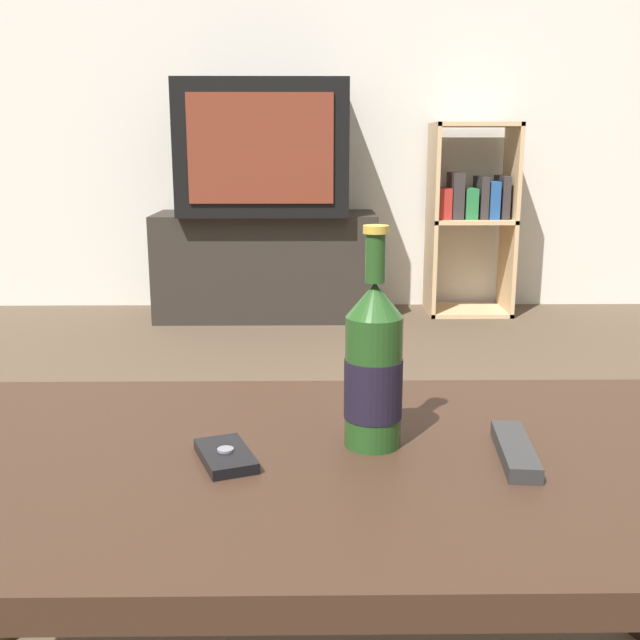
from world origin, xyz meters
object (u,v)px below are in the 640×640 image
object	(u,v)px
tv_stand	(266,265)
remote_control	(515,450)
beer_bottle	(374,368)
television	(264,148)
bookshelf	(471,212)
cell_phone	(226,456)

from	to	relation	value
tv_stand	remote_control	bearing A→B (deg)	-80.18
tv_stand	beer_bottle	xyz separation A→B (m)	(0.30, -2.71, 0.30)
television	beer_bottle	distance (m)	2.73
tv_stand	remote_control	xyz separation A→B (m)	(0.48, -2.76, 0.20)
bookshelf	remote_control	xyz separation A→B (m)	(-0.54, -2.82, -0.05)
television	remote_control	bearing A→B (deg)	-80.17
tv_stand	television	bearing A→B (deg)	-90.00
bookshelf	beer_bottle	bearing A→B (deg)	-104.41
cell_phone	remote_control	bearing A→B (deg)	-19.58
tv_stand	cell_phone	world-z (taller)	tv_stand
television	cell_phone	world-z (taller)	television
tv_stand	cell_phone	bearing A→B (deg)	-87.74
bookshelf	remote_control	size ratio (longest dim) A/B	5.74
tv_stand	cell_phone	xyz separation A→B (m)	(0.11, -2.76, 0.20)
tv_stand	bookshelf	bearing A→B (deg)	3.81
tv_stand	remote_control	world-z (taller)	tv_stand
tv_stand	remote_control	distance (m)	2.80
tv_stand	television	world-z (taller)	television
tv_stand	beer_bottle	size ratio (longest dim) A/B	3.65
tv_stand	television	xyz separation A→B (m)	(0.00, -0.00, 0.56)
bookshelf	beer_bottle	size ratio (longest dim) A/B	3.21
bookshelf	cell_phone	distance (m)	2.97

